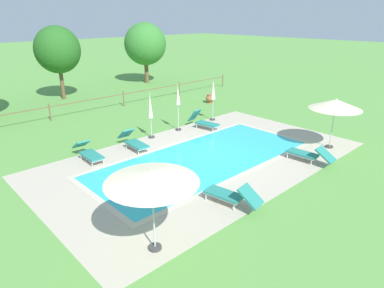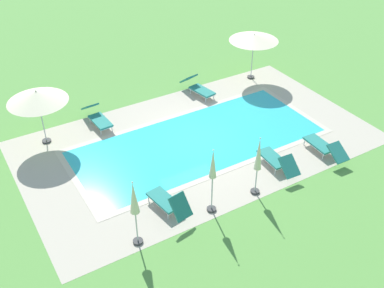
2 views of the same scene
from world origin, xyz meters
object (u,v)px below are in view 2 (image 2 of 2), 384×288
at_px(patio_umbrella_open_foreground, 254,38).
at_px(sun_lounger_north_near_steps, 169,202).
at_px(sun_lounger_north_end, 198,87).
at_px(patio_umbrella_closed_row_west, 258,158).
at_px(sun_lounger_north_mid, 97,117).
at_px(sun_lounger_south_near_corner, 277,161).
at_px(patio_umbrella_closed_row_centre, 213,170).
at_px(patio_umbrella_closed_row_mid_west, 134,202).
at_px(sun_lounger_north_far, 324,146).
at_px(patio_umbrella_open_by_bench, 37,96).

bearing_deg(patio_umbrella_open_foreground, sun_lounger_north_near_steps, 37.91).
height_order(sun_lounger_north_end, patio_umbrella_closed_row_west, patio_umbrella_closed_row_west).
bearing_deg(sun_lounger_north_mid, patio_umbrella_closed_row_west, 113.37).
xyz_separation_m(sun_lounger_south_near_corner, patio_umbrella_closed_row_centre, (3.35, 0.64, 1.32)).
bearing_deg(patio_umbrella_closed_row_mid_west, sun_lounger_south_near_corner, -173.65).
distance_m(patio_umbrella_open_foreground, patio_umbrella_closed_row_mid_west, 12.23).
xyz_separation_m(sun_lounger_north_near_steps, patio_umbrella_closed_row_centre, (-1.25, 0.70, 1.30)).
height_order(sun_lounger_north_far, sun_lounger_north_end, sun_lounger_north_end).
bearing_deg(patio_umbrella_open_by_bench, patio_umbrella_closed_row_centre, 117.34).
distance_m(sun_lounger_north_near_steps, patio_umbrella_closed_row_centre, 1.94).
bearing_deg(sun_lounger_north_mid, sun_lounger_north_near_steps, 90.04).
relative_size(sun_lounger_north_far, patio_umbrella_closed_row_centre, 0.82).
bearing_deg(sun_lounger_north_far, patio_umbrella_closed_row_centre, 4.27).
xyz_separation_m(sun_lounger_north_end, sun_lounger_south_near_corner, (0.52, 6.47, 0.00)).
height_order(patio_umbrella_closed_row_west, patio_umbrella_closed_row_mid_west, patio_umbrella_closed_row_mid_west).
bearing_deg(sun_lounger_north_near_steps, patio_umbrella_closed_row_west, 166.57).
xyz_separation_m(sun_lounger_north_mid, sun_lounger_north_far, (-6.77, 6.66, -0.00)).
distance_m(sun_lounger_north_mid, patio_umbrella_closed_row_centre, 7.30).
xyz_separation_m(sun_lounger_south_near_corner, patio_umbrella_open_foreground, (-3.74, -6.55, 1.78)).
relative_size(sun_lounger_north_mid, patio_umbrella_open_by_bench, 0.86).
xyz_separation_m(sun_lounger_south_near_corner, patio_umbrella_closed_row_mid_west, (6.10, 0.68, 1.29)).
height_order(sun_lounger_north_near_steps, patio_umbrella_closed_row_west, patio_umbrella_closed_row_west).
distance_m(patio_umbrella_open_by_bench, patio_umbrella_closed_row_west, 8.79).
bearing_deg(patio_umbrella_open_foreground, patio_umbrella_open_by_bench, 1.63).
relative_size(sun_lounger_north_end, patio_umbrella_open_by_bench, 0.87).
xyz_separation_m(sun_lounger_north_end, patio_umbrella_closed_row_mid_west, (6.62, 7.15, 1.30)).
bearing_deg(patio_umbrella_closed_row_mid_west, patio_umbrella_open_by_bench, -83.37).
distance_m(patio_umbrella_open_foreground, patio_umbrella_closed_row_west, 8.97).
bearing_deg(patio_umbrella_open_by_bench, sun_lounger_north_mid, -175.62).
height_order(patio_umbrella_open_by_bench, patio_umbrella_closed_row_west, patio_umbrella_open_by_bench).
bearing_deg(patio_umbrella_closed_row_centre, patio_umbrella_open_by_bench, -62.66).
bearing_deg(patio_umbrella_open_foreground, patio_umbrella_closed_row_centre, 45.43).
bearing_deg(patio_umbrella_closed_row_mid_west, patio_umbrella_closed_row_centre, -179.18).
height_order(sun_lounger_north_mid, sun_lounger_south_near_corner, sun_lounger_south_near_corner).
bearing_deg(patio_umbrella_closed_row_centre, patio_umbrella_closed_row_west, 179.10).
relative_size(patio_umbrella_closed_row_west, patio_umbrella_closed_row_mid_west, 0.96).
height_order(sun_lounger_north_mid, patio_umbrella_closed_row_west, patio_umbrella_closed_row_west).
xyz_separation_m(patio_umbrella_open_by_bench, patio_umbrella_closed_row_west, (-5.38, 6.92, -0.61)).
relative_size(patio_umbrella_closed_row_mid_west, patio_umbrella_closed_row_centre, 0.97).
xyz_separation_m(sun_lounger_north_far, patio_umbrella_closed_row_mid_west, (8.28, 0.45, 1.31)).
xyz_separation_m(sun_lounger_north_mid, patio_umbrella_closed_row_centre, (-1.25, 7.07, 1.33)).
bearing_deg(sun_lounger_south_near_corner, patio_umbrella_closed_row_west, 23.58).
bearing_deg(sun_lounger_north_near_steps, patio_umbrella_open_by_bench, -69.49).
xyz_separation_m(sun_lounger_north_near_steps, sun_lounger_north_mid, (0.00, -6.37, -0.03)).
relative_size(patio_umbrella_open_foreground, patio_umbrella_open_by_bench, 1.01).
xyz_separation_m(sun_lounger_north_mid, sun_lounger_north_end, (-5.12, -0.05, 0.01)).
distance_m(sun_lounger_north_end, patio_umbrella_closed_row_centre, 8.20).
xyz_separation_m(patio_umbrella_closed_row_west, patio_umbrella_closed_row_mid_west, (4.57, 0.01, 0.17)).
relative_size(sun_lounger_north_near_steps, sun_lounger_north_mid, 0.93).
xyz_separation_m(patio_umbrella_open_by_bench, patio_umbrella_closed_row_mid_west, (-0.81, 6.93, -0.44)).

